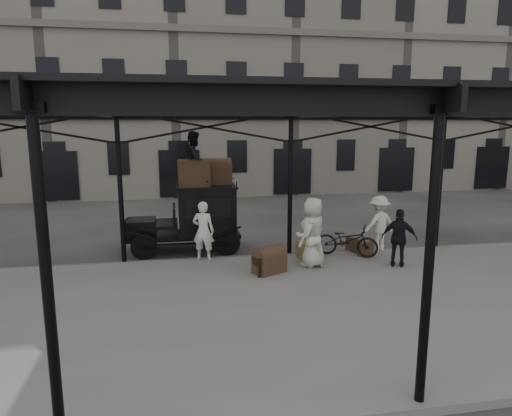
{
  "coord_description": "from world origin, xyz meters",
  "views": [
    {
      "loc": [
        -3.44,
        -11.37,
        4.19
      ],
      "look_at": [
        -1.13,
        1.6,
        1.7
      ],
      "focal_mm": 32.0,
      "sensor_mm": 36.0,
      "label": 1
    }
  ],
  "objects_px": {
    "taxi": "(197,215)",
    "steamer_trunk_roof_near": "(194,175)",
    "porter_official": "(399,238)",
    "porter_left": "(203,231)",
    "bicycle": "(347,240)",
    "steamer_trunk_platform": "(269,262)"
  },
  "relations": [
    {
      "from": "porter_official",
      "to": "porter_left",
      "type": "bearing_deg",
      "value": 12.47
    },
    {
      "from": "porter_official",
      "to": "bicycle",
      "type": "bearing_deg",
      "value": -20.45
    },
    {
      "from": "taxi",
      "to": "steamer_trunk_platform",
      "type": "height_order",
      "value": "taxi"
    },
    {
      "from": "bicycle",
      "to": "steamer_trunk_platform",
      "type": "relative_size",
      "value": 2.21
    },
    {
      "from": "steamer_trunk_roof_near",
      "to": "bicycle",
      "type": "bearing_deg",
      "value": -21.83
    },
    {
      "from": "taxi",
      "to": "steamer_trunk_roof_near",
      "type": "distance_m",
      "value": 1.36
    },
    {
      "from": "porter_left",
      "to": "steamer_trunk_platform",
      "type": "xyz_separation_m",
      "value": [
        1.68,
        -1.53,
        -0.57
      ]
    },
    {
      "from": "steamer_trunk_platform",
      "to": "porter_official",
      "type": "bearing_deg",
      "value": -29.76
    },
    {
      "from": "bicycle",
      "to": "steamer_trunk_roof_near",
      "type": "height_order",
      "value": "steamer_trunk_roof_near"
    },
    {
      "from": "porter_left",
      "to": "porter_official",
      "type": "distance_m",
      "value": 5.63
    },
    {
      "from": "steamer_trunk_roof_near",
      "to": "porter_official",
      "type": "bearing_deg",
      "value": -29.18
    },
    {
      "from": "taxi",
      "to": "steamer_trunk_roof_near",
      "type": "xyz_separation_m",
      "value": [
        -0.08,
        -0.25,
        1.34
      ]
    },
    {
      "from": "bicycle",
      "to": "steamer_trunk_platform",
      "type": "xyz_separation_m",
      "value": [
        -2.66,
        -1.14,
        -0.18
      ]
    },
    {
      "from": "porter_official",
      "to": "steamer_trunk_platform",
      "type": "relative_size",
      "value": 1.96
    },
    {
      "from": "steamer_trunk_platform",
      "to": "taxi",
      "type": "bearing_deg",
      "value": 92.17
    },
    {
      "from": "bicycle",
      "to": "steamer_trunk_platform",
      "type": "height_order",
      "value": "bicycle"
    },
    {
      "from": "taxi",
      "to": "steamer_trunk_platform",
      "type": "xyz_separation_m",
      "value": [
        1.79,
        -3.05,
        -0.74
      ]
    },
    {
      "from": "taxi",
      "to": "steamer_trunk_roof_near",
      "type": "height_order",
      "value": "steamer_trunk_roof_near"
    },
    {
      "from": "porter_left",
      "to": "steamer_trunk_platform",
      "type": "bearing_deg",
      "value": 156.36
    },
    {
      "from": "porter_official",
      "to": "steamer_trunk_platform",
      "type": "bearing_deg",
      "value": 27.71
    },
    {
      "from": "porter_left",
      "to": "porter_official",
      "type": "relative_size",
      "value": 1.06
    },
    {
      "from": "porter_left",
      "to": "porter_official",
      "type": "bearing_deg",
      "value": -178.18
    }
  ]
}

